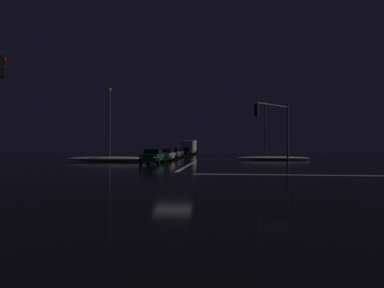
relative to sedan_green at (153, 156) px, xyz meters
The scene contains 15 objects.
ground 12.55m from the sedan_green, 70.21° to the right, with size 120.00×120.00×0.10m, color black.
stop_line_north 5.02m from the sedan_green, 31.07° to the right, with size 0.35×15.89×0.01m.
centre_line_ns 10.02m from the sedan_green, 64.88° to the left, with size 22.00×0.15×0.01m.
crosswalk_bar_east 17.99m from the sedan_green, 40.97° to the right, with size 15.89×0.40×0.01m.
snow_bank_left_curb 6.61m from the sedan_green, 151.48° to the left, with size 11.58×1.50×0.60m.
snow_bank_right_curb 17.03m from the sedan_green, 33.03° to the left, with size 9.73×1.50×0.48m.
sedan_green is the anchor object (origin of this frame).
sedan_silver 5.85m from the sedan_green, 86.82° to the left, with size 2.02×4.33×1.57m.
sedan_gray 12.19m from the sedan_green, 89.11° to the left, with size 2.02×4.33×1.57m.
sedan_blue 17.73m from the sedan_green, 90.21° to the left, with size 2.02×4.33×1.57m.
sedan_black 24.03m from the sedan_green, 88.55° to the left, with size 2.02×4.33×1.57m.
box_truck 31.74m from the sedan_green, 89.36° to the left, with size 2.68×8.28×3.08m.
traffic_signal_ne 13.37m from the sedan_green, 16.13° to the right, with size 3.60×3.60×5.98m.
streetlamp_left_near 8.09m from the sedan_green, 153.43° to the left, with size 0.44×0.44×8.95m.
streetlamp_right_far 24.40m from the sedan_green, 52.58° to the left, with size 0.44×0.44×9.25m.
Camera 1 is at (3.46, -20.43, 1.94)m, focal length 28.20 mm.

